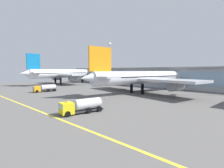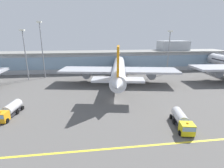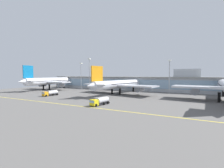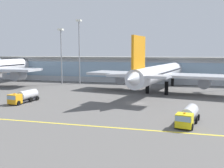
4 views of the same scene
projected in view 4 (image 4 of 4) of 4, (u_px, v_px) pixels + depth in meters
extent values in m
plane|color=#5B5956|center=(135.00, 103.00, 64.90)|extent=(191.88, 191.88, 0.00)
cube|color=yellow|center=(112.00, 128.00, 43.79)|extent=(153.50, 0.50, 0.01)
cube|color=#ADB2B7|center=(155.00, 71.00, 108.76)|extent=(137.06, 12.00, 9.59)
cube|color=#84A3BC|center=(153.00, 70.00, 102.90)|extent=(131.57, 0.20, 6.14)
cube|color=gray|center=(155.00, 58.00, 108.14)|extent=(140.06, 14.00, 0.80)
cylinder|color=black|center=(17.00, 76.00, 112.81)|extent=(1.10, 1.10, 4.35)
cone|color=white|center=(25.00, 65.00, 118.61)|extent=(5.25, 4.98, 5.16)
cube|color=#84A3BC|center=(21.00, 63.00, 115.33)|extent=(4.14, 3.87, 1.63)
cylinder|color=#999EA8|center=(19.00, 75.00, 96.49)|extent=(3.90, 5.44, 3.80)
cylinder|color=black|center=(147.00, 87.00, 79.64)|extent=(1.10, 1.10, 3.87)
cylinder|color=black|center=(166.00, 88.00, 77.18)|extent=(1.10, 1.10, 3.87)
cylinder|color=black|center=(172.00, 81.00, 97.17)|extent=(1.10, 1.10, 3.87)
cylinder|color=silver|center=(160.00, 73.00, 81.18)|extent=(12.99, 45.55, 4.84)
cone|color=silver|center=(177.00, 68.00, 102.87)|extent=(5.31, 5.11, 4.60)
cone|color=silver|center=(132.00, 79.00, 59.23)|extent=(5.01, 5.98, 4.11)
cube|color=#84A3BC|center=(175.00, 67.00, 99.83)|extent=(4.18, 3.99, 1.45)
cube|color=black|center=(160.00, 72.00, 81.13)|extent=(11.72, 38.41, 0.39)
cube|color=#B7BAC1|center=(160.00, 75.00, 81.25)|extent=(47.50, 19.11, 0.77)
cylinder|color=#999EA8|center=(123.00, 79.00, 88.45)|extent=(4.40, 6.42, 3.39)
cylinder|color=#999EA8|center=(205.00, 83.00, 77.45)|extent=(4.40, 6.42, 3.39)
cube|color=orange|center=(139.00, 52.00, 62.48)|extent=(2.05, 8.15, 7.74)
cube|color=#B7BAC1|center=(138.00, 76.00, 63.15)|extent=(15.47, 7.60, 0.62)
cylinder|color=black|center=(192.00, 127.00, 42.21)|extent=(0.51, 1.14, 1.10)
cylinder|color=black|center=(176.00, 125.00, 43.35)|extent=(0.51, 1.14, 1.10)
cylinder|color=black|center=(196.00, 120.00, 46.22)|extent=(0.51, 1.14, 1.10)
cylinder|color=black|center=(181.00, 119.00, 47.36)|extent=(0.51, 1.14, 1.10)
cylinder|color=black|center=(199.00, 117.00, 48.46)|extent=(0.51, 1.14, 1.10)
cylinder|color=black|center=(184.00, 116.00, 49.60)|extent=(0.51, 1.14, 1.10)
cube|color=#2D2D33|center=(189.00, 120.00, 46.64)|extent=(3.79, 7.87, 0.30)
cube|color=yellow|center=(184.00, 120.00, 42.92)|extent=(3.01, 2.81, 2.20)
cube|color=#84A3BC|center=(184.00, 118.00, 42.86)|extent=(2.93, 2.88, 0.88)
cylinder|color=silver|center=(189.00, 113.00, 46.96)|extent=(3.36, 5.92, 2.30)
cube|color=orange|center=(185.00, 113.00, 42.77)|extent=(0.30, 0.40, 0.20)
cylinder|color=black|center=(19.00, 103.00, 61.87)|extent=(0.43, 1.13, 1.10)
cylinder|color=black|center=(10.00, 102.00, 62.83)|extent=(0.43, 1.13, 1.10)
cylinder|color=black|center=(31.00, 100.00, 66.02)|extent=(0.43, 1.13, 1.10)
cylinder|color=black|center=(23.00, 99.00, 66.98)|extent=(0.43, 1.13, 1.10)
cylinder|color=black|center=(37.00, 98.00, 68.35)|extent=(0.43, 1.13, 1.10)
cylinder|color=black|center=(29.00, 98.00, 69.30)|extent=(0.43, 1.13, 1.10)
cube|color=#2D2D33|center=(26.00, 100.00, 66.35)|extent=(3.23, 7.79, 0.30)
cube|color=orange|center=(15.00, 99.00, 62.50)|extent=(2.86, 2.64, 2.20)
cube|color=#84A3BC|center=(15.00, 97.00, 62.44)|extent=(2.77, 2.72, 0.88)
cylinder|color=silver|center=(28.00, 95.00, 66.69)|extent=(2.95, 5.82, 2.30)
cube|color=orange|center=(15.00, 94.00, 62.35)|extent=(0.30, 0.40, 0.20)
cylinder|color=gray|center=(79.00, 53.00, 101.62)|extent=(0.44, 0.44, 23.90)
cube|color=silver|center=(79.00, 21.00, 100.14)|extent=(1.80, 1.80, 0.70)
cylinder|color=gray|center=(61.00, 58.00, 101.44)|extent=(0.44, 0.44, 20.50)
cube|color=silver|center=(61.00, 30.00, 100.16)|extent=(1.80, 1.80, 0.70)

